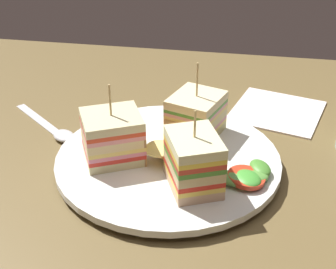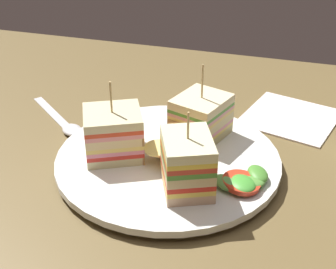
# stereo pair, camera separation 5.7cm
# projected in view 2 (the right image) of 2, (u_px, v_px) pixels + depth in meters

# --- Properties ---
(ground_plane) EXTENTS (1.02, 0.79, 0.02)m
(ground_plane) POSITION_uv_depth(u_px,v_px,m) (168.00, 173.00, 0.59)
(ground_plane) COLOR brown
(plate) EXTENTS (0.27, 0.27, 0.02)m
(plate) POSITION_uv_depth(u_px,v_px,m) (168.00, 160.00, 0.59)
(plate) COLOR white
(plate) RESTS_ON ground_plane
(sandwich_wedge_0) EXTENTS (0.07, 0.08, 0.09)m
(sandwich_wedge_0) POSITION_uv_depth(u_px,v_px,m) (187.00, 163.00, 0.51)
(sandwich_wedge_0) COLOR #E2B68C
(sandwich_wedge_0) RESTS_ON plate
(sandwich_wedge_1) EXTENTS (0.08, 0.08, 0.10)m
(sandwich_wedge_1) POSITION_uv_depth(u_px,v_px,m) (201.00, 117.00, 0.61)
(sandwich_wedge_1) COLOR #D1C380
(sandwich_wedge_1) RESTS_ON plate
(sandwich_wedge_2) EXTENTS (0.09, 0.08, 0.09)m
(sandwich_wedge_2) POSITION_uv_depth(u_px,v_px,m) (114.00, 133.00, 0.57)
(sandwich_wedge_2) COLOR beige
(sandwich_wedge_2) RESTS_ON plate
(chip_pile) EXTENTS (0.07, 0.07, 0.02)m
(chip_pile) POSITION_uv_depth(u_px,v_px,m) (173.00, 152.00, 0.57)
(chip_pile) COLOR #DDCB67
(chip_pile) RESTS_ON plate
(salad_garnish) EXTENTS (0.07, 0.07, 0.01)m
(salad_garnish) POSITION_uv_depth(u_px,v_px,m) (243.00, 181.00, 0.53)
(salad_garnish) COLOR green
(salad_garnish) RESTS_ON plate
(spoon) EXTENTS (0.12, 0.11, 0.01)m
(spoon) POSITION_uv_depth(u_px,v_px,m) (66.00, 125.00, 0.67)
(spoon) COLOR silver
(spoon) RESTS_ON ground_plane
(napkin) EXTENTS (0.15, 0.15, 0.01)m
(napkin) POSITION_uv_depth(u_px,v_px,m) (290.00, 117.00, 0.70)
(napkin) COLOR silver
(napkin) RESTS_ON ground_plane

